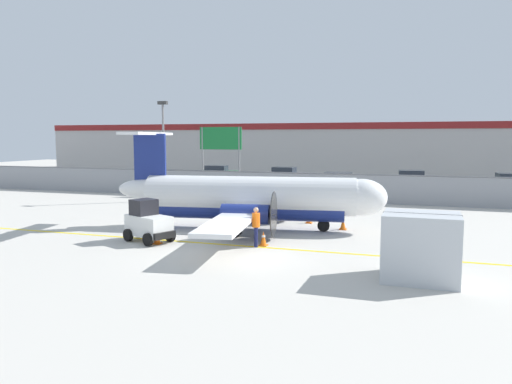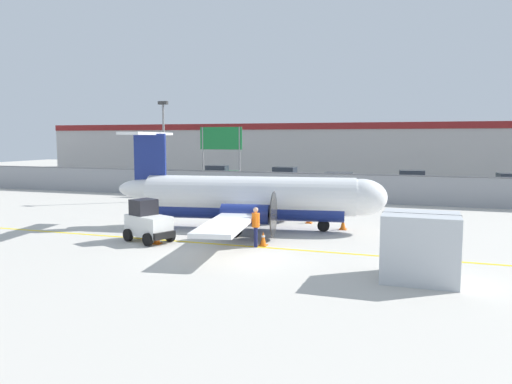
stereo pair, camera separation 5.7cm
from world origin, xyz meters
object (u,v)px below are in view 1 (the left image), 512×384
at_px(commuter_airplane, 254,198).
at_px(parked_car_2, 339,182).
at_px(parked_car_0, 218,173).
at_px(highway_sign, 221,144).
at_px(traffic_cone_near_right, 309,217).
at_px(parked_car_1, 285,175).
at_px(traffic_cone_far_left, 343,223).
at_px(traffic_cone_far_right, 263,239).
at_px(cargo_container, 421,247).
at_px(apron_light_pole, 163,142).
at_px(traffic_cone_near_left, 157,237).
at_px(parked_car_3, 410,179).
at_px(baggage_tug, 148,223).
at_px(ground_crew_worker, 256,225).

distance_m(commuter_airplane, parked_car_2, 18.89).
height_order(parked_car_0, highway_sign, highway_sign).
height_order(commuter_airplane, traffic_cone_near_right, commuter_airplane).
bearing_deg(parked_car_1, parked_car_0, -179.96).
distance_m(traffic_cone_far_left, highway_sign, 17.44).
height_order(traffic_cone_near_right, traffic_cone_far_right, same).
distance_m(cargo_container, apron_light_pole, 24.05).
height_order(traffic_cone_near_left, apron_light_pole, apron_light_pole).
height_order(cargo_container, traffic_cone_far_left, cargo_container).
height_order(cargo_container, traffic_cone_near_right, cargo_container).
distance_m(traffic_cone_far_left, parked_car_3, 22.54).
relative_size(traffic_cone_near_right, parked_car_3, 0.15).
distance_m(apron_light_pole, highway_sign, 5.49).
height_order(cargo_container, apron_light_pole, apron_light_pole).
distance_m(baggage_tug, parked_car_1, 29.42).
distance_m(parked_car_2, highway_sign, 10.74).
bearing_deg(highway_sign, cargo_container, -52.78).
bearing_deg(traffic_cone_near_left, parked_car_0, 108.20).
bearing_deg(parked_car_3, traffic_cone_near_left, 66.48).
distance_m(ground_crew_worker, cargo_container, 7.36).
distance_m(traffic_cone_near_right, parked_car_2, 16.20).
bearing_deg(parked_car_3, apron_light_pole, 37.24).
bearing_deg(traffic_cone_near_left, parked_car_3, 70.94).
xyz_separation_m(traffic_cone_far_left, parked_car_2, (-3.01, 17.50, 0.58)).
bearing_deg(baggage_tug, parked_car_2, 101.98).
bearing_deg(traffic_cone_near_right, parked_car_1, 108.41).
relative_size(traffic_cone_far_right, parked_car_2, 0.15).
relative_size(parked_car_3, apron_light_pole, 0.59).
bearing_deg(ground_crew_worker, commuter_airplane, -90.27).
relative_size(ground_crew_worker, cargo_container, 0.70).
relative_size(traffic_cone_far_left, highway_sign, 0.12).
distance_m(commuter_airplane, cargo_container, 10.63).
bearing_deg(commuter_airplane, parked_car_2, 77.62).
bearing_deg(highway_sign, apron_light_pole, -116.52).
bearing_deg(apron_light_pole, parked_car_0, 99.72).
distance_m(commuter_airplane, parked_car_1, 25.56).
distance_m(baggage_tug, traffic_cone_far_left, 9.71).
height_order(traffic_cone_near_right, traffic_cone_far_left, same).
bearing_deg(traffic_cone_near_right, cargo_container, -58.66).
bearing_deg(traffic_cone_far_right, traffic_cone_far_left, 61.54).
xyz_separation_m(parked_car_1, apron_light_pole, (-4.75, -16.33, 3.41)).
xyz_separation_m(parked_car_0, apron_light_pole, (2.87, -16.74, 3.41)).
distance_m(ground_crew_worker, apron_light_pole, 17.23).
relative_size(apron_light_pole, highway_sign, 1.32).
xyz_separation_m(traffic_cone_near_left, parked_car_3, (9.82, 28.43, 0.58)).
distance_m(ground_crew_worker, traffic_cone_far_right, 0.73).
relative_size(baggage_tug, apron_light_pole, 0.35).
bearing_deg(highway_sign, traffic_cone_near_left, -75.91).
xyz_separation_m(traffic_cone_near_left, highway_sign, (-4.60, 18.31, 3.83)).
bearing_deg(parked_car_2, highway_sign, -149.80).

